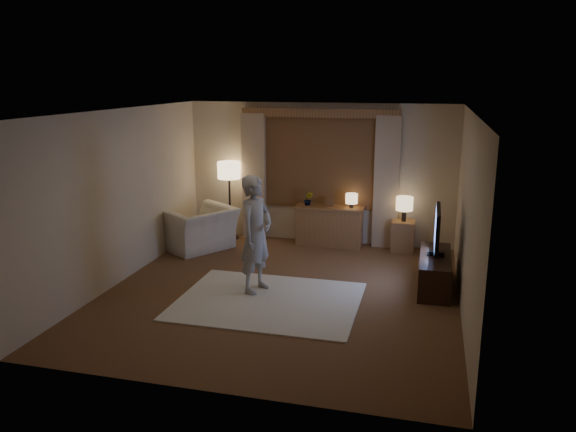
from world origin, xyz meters
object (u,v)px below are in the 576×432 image
(sideboard, at_px, (329,227))
(side_table, at_px, (403,236))
(person, at_px, (256,234))
(tv_stand, at_px, (435,272))
(armchair, at_px, (199,229))

(sideboard, height_order, side_table, sideboard)
(side_table, relative_size, person, 0.33)
(tv_stand, bearing_deg, person, -162.28)
(armchair, height_order, person, person)
(sideboard, xyz_separation_m, person, (-0.61, -2.56, 0.52))
(side_table, bearing_deg, sideboard, 177.87)
(sideboard, distance_m, armchair, 2.40)
(sideboard, height_order, person, person)
(person, bearing_deg, tv_stand, -56.23)
(side_table, height_order, tv_stand, side_table)
(armchair, distance_m, side_table, 3.68)
(armchair, distance_m, person, 2.43)
(sideboard, distance_m, person, 2.68)
(armchair, xyz_separation_m, person, (1.64, -1.73, 0.49))
(side_table, xyz_separation_m, person, (-1.96, -2.51, 0.59))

